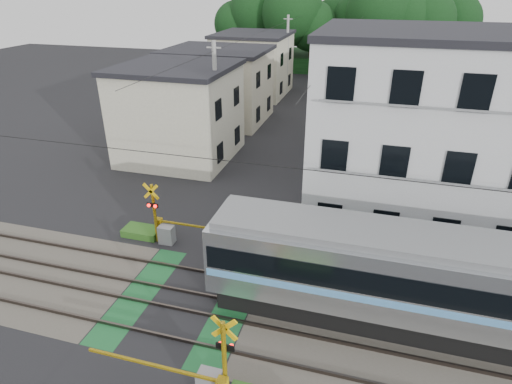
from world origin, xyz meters
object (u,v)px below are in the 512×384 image
(crossing_signal_near, at_px, (211,380))
(pedestrian, at_px, (310,91))
(apartment_block, at_px, (421,131))
(crossing_signal_far, at_px, (165,229))

(crossing_signal_near, relative_size, pedestrian, 2.76)
(crossing_signal_near, bearing_deg, apartment_block, 65.78)
(crossing_signal_far, height_order, pedestrian, crossing_signal_far)
(crossing_signal_near, distance_m, pedestrian, 35.96)
(crossing_signal_far, xyz_separation_m, apartment_block, (11.09, 5.84, 3.94))
(crossing_signal_far, bearing_deg, crossing_signal_near, -54.71)
(crossing_signal_far, height_order, apartment_block, apartment_block)
(crossing_signal_far, xyz_separation_m, pedestrian, (2.15, 28.52, 0.15))
(pedestrian, bearing_deg, apartment_block, 86.58)
(crossing_signal_far, relative_size, pedestrian, 2.76)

